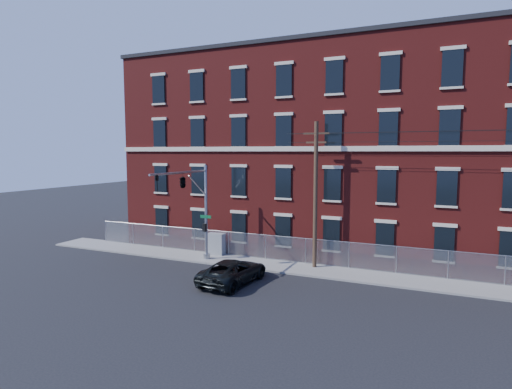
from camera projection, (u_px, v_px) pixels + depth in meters
The scene contains 8 objects.
ground at pixel (256, 289), 24.83m from camera, with size 140.00×140.00×0.00m, color black.
sidewalk at pixel (477, 289), 24.57m from camera, with size 65.00×3.00×0.12m, color gray.
mill_building at pixel (473, 151), 31.87m from camera, with size 55.30×14.32×16.30m.
chain_link_fence at pixel (476, 267), 25.65m from camera, with size 59.06×0.06×1.85m.
traffic_signal_mast at pixel (188, 191), 28.68m from camera, with size 0.90×6.75×7.00m.
utility_pole_near at pixel (315, 192), 28.59m from camera, with size 1.80×0.28×10.00m.
pickup_truck at pixel (233, 271), 25.84m from camera, with size 2.45×5.31×1.47m, color black.
utility_cabinet at pixel (216, 244), 32.61m from camera, with size 1.31×0.66×1.64m, color gray.
Camera 1 is at (9.75, -22.08, 8.10)m, focal length 29.39 mm.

